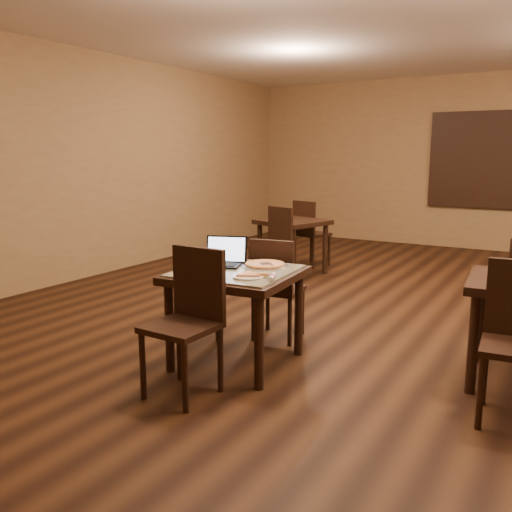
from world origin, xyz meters
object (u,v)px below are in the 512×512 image
Objects in this scene: tiled_table at (236,283)px; other_table_b_chair_far at (308,229)px; pizza_pan at (265,266)px; other_table_b_chair_near at (274,240)px; laptop at (223,258)px; chair_main_far at (275,284)px; other_table_b at (293,229)px; chair_main_near at (189,313)px.

other_table_b_chair_far reaches higher than tiled_table.
other_table_b_chair_near reaches higher than pizza_pan.
laptop is at bearing 121.89° from other_table_b_chair_far.
tiled_table is 2.83m from other_table_b_chair_near.
pizza_pan reaches higher than tiled_table.
chair_main_far is 3.34m from other_table_b_chair_far.
other_table_b is (-1.24, 2.94, -0.14)m from pizza_pan.
laptop is 0.35m from pizza_pan.
chair_main_far is 0.63m from laptop.
laptop is at bearing 60.19° from chair_main_far.
pizza_pan is at bearing 2.14° from laptop.
other_table_b is 1.03× the size of other_table_b_chair_far.
chair_main_far is at bearing 84.30° from tiled_table.
laptop is 0.41× the size of other_table_b_chair_far.
chair_main_near is at bearing -94.96° from laptop.
pizza_pan is 0.38× the size of other_table_b_chair_near.
other_table_b_chair_near is 1.15m from other_table_b_chair_far.
other_table_b_chair_far is at bearing 102.21° from tiled_table.
other_table_b_chair_near is at bearing 111.20° from chair_main_near.
other_table_b_chair_far is at bearing 109.99° from other_table_b_chair_near.
chair_main_near is 1.04× the size of other_table_b_chair_far.
chair_main_far is 2.33× the size of laptop.
laptop reaches higher than other_table_b.
pizza_pan is at bearing 58.73° from tiled_table.
other_table_b_chair_near is at bearing 88.70° from laptop.
other_table_b is 0.58m from other_table_b_chair_far.
laptop is (-0.21, -0.51, 0.30)m from chair_main_far.
other_table_b is (-1.12, 3.18, -0.03)m from tiled_table.
tiled_table is 2.48× the size of laptop.
tiled_table is 1.01× the size of other_table_b_chair_near.
tiled_table is 3.38m from other_table_b.
chair_main_far is at bearing 92.10° from chair_main_near.
chair_main_far reaches higher than tiled_table.
chair_main_near is 1.09× the size of chair_main_far.
other_table_b_chair_far is at bearing 109.99° from other_table_b.
chair_main_far is (0.01, 0.62, -0.13)m from tiled_table.
chair_main_far is at bearing 106.08° from pizza_pan.
other_table_b_chair_near is at bearing 109.99° from other_table_b_chair_far.
pizza_pan is at bearing 98.53° from chair_main_far.
chair_main_near reaches higher than tiled_table.
chair_main_near is 0.88m from pizza_pan.
tiled_table is 3.93m from other_table_b_chair_far.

